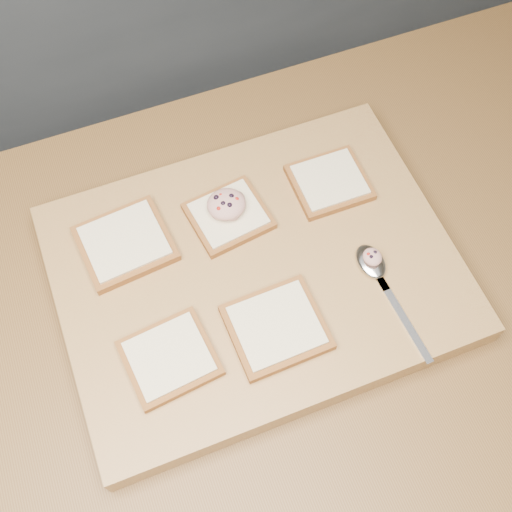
{
  "coord_description": "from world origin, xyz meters",
  "views": [
    {
      "loc": [
        -0.05,
        -0.36,
        1.76
      ],
      "look_at": [
        0.1,
        0.03,
        0.97
      ],
      "focal_mm": 45.0,
      "sensor_mm": 36.0,
      "label": 1
    }
  ],
  "objects_px": {
    "cutting_board": "(256,273)",
    "spoon": "(376,270)",
    "tuna_salad_dollop": "(226,204)",
    "bread_far_center": "(229,216)"
  },
  "relations": [
    {
      "from": "tuna_salad_dollop",
      "to": "cutting_board",
      "type": "bearing_deg",
      "value": -84.65
    },
    {
      "from": "bread_far_center",
      "to": "tuna_salad_dollop",
      "type": "height_order",
      "value": "tuna_salad_dollop"
    },
    {
      "from": "spoon",
      "to": "tuna_salad_dollop",
      "type": "bearing_deg",
      "value": 134.61
    },
    {
      "from": "cutting_board",
      "to": "bread_far_center",
      "type": "distance_m",
      "value": 0.09
    },
    {
      "from": "tuna_salad_dollop",
      "to": "spoon",
      "type": "relative_size",
      "value": 0.3
    },
    {
      "from": "cutting_board",
      "to": "bread_far_center",
      "type": "bearing_deg",
      "value": 95.74
    },
    {
      "from": "cutting_board",
      "to": "spoon",
      "type": "distance_m",
      "value": 0.17
    },
    {
      "from": "cutting_board",
      "to": "tuna_salad_dollop",
      "type": "bearing_deg",
      "value": 95.35
    },
    {
      "from": "cutting_board",
      "to": "spoon",
      "type": "height_order",
      "value": "spoon"
    },
    {
      "from": "cutting_board",
      "to": "spoon",
      "type": "relative_size",
      "value": 2.91
    }
  ]
}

